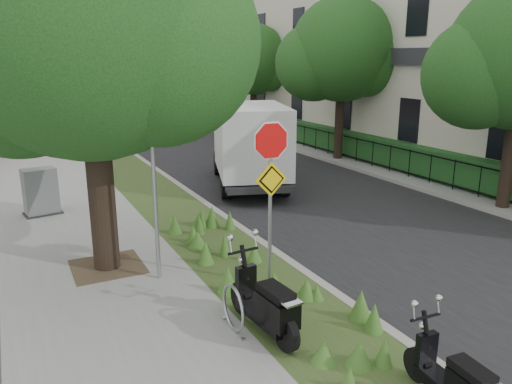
% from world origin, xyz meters
% --- Properties ---
extents(ground, '(120.00, 120.00, 0.00)m').
position_xyz_m(ground, '(0.00, 0.00, 0.00)').
color(ground, '#4C5147').
rests_on(ground, ground).
extents(sidewalk_near, '(3.50, 60.00, 0.12)m').
position_xyz_m(sidewalk_near, '(-4.25, 10.00, 0.06)').
color(sidewalk_near, gray).
rests_on(sidewalk_near, ground).
extents(verge, '(2.00, 60.00, 0.12)m').
position_xyz_m(verge, '(-1.50, 10.00, 0.06)').
color(verge, '#34471E').
rests_on(verge, ground).
extents(kerb_near, '(0.20, 60.00, 0.13)m').
position_xyz_m(kerb_near, '(-0.50, 10.00, 0.07)').
color(kerb_near, '#9E9991').
rests_on(kerb_near, ground).
extents(road, '(7.00, 60.00, 0.01)m').
position_xyz_m(road, '(3.00, 10.00, 0.01)').
color(road, black).
rests_on(road, ground).
extents(kerb_far, '(0.20, 60.00, 0.13)m').
position_xyz_m(kerb_far, '(6.50, 10.00, 0.07)').
color(kerb_far, '#9E9991').
rests_on(kerb_far, ground).
extents(footpath_far, '(3.20, 60.00, 0.12)m').
position_xyz_m(footpath_far, '(8.20, 10.00, 0.06)').
color(footpath_far, gray).
rests_on(footpath_far, ground).
extents(street_tree_main, '(6.21, 5.54, 7.66)m').
position_xyz_m(street_tree_main, '(-4.08, 2.86, 4.80)').
color(street_tree_main, black).
rests_on(street_tree_main, ground).
extents(bare_post, '(0.08, 0.08, 4.00)m').
position_xyz_m(bare_post, '(-3.20, 1.80, 2.12)').
color(bare_post, '#A5A8AD').
rests_on(bare_post, ground).
extents(bike_hoop, '(0.06, 0.78, 0.77)m').
position_xyz_m(bike_hoop, '(-2.70, -0.60, 0.50)').
color(bike_hoop, '#A5A8AD').
rests_on(bike_hoop, ground).
extents(sign_assembly, '(0.94, 0.08, 3.22)m').
position_xyz_m(sign_assembly, '(-1.40, 0.58, 2.33)').
color(sign_assembly, '#A5A8AD').
rests_on(sign_assembly, ground).
extents(fence_far, '(0.04, 24.00, 1.00)m').
position_xyz_m(fence_far, '(7.20, 10.00, 0.67)').
color(fence_far, black).
rests_on(fence_far, ground).
extents(hedge_far, '(1.00, 24.00, 1.10)m').
position_xyz_m(hedge_far, '(7.90, 10.00, 0.67)').
color(hedge_far, '#1B4217').
rests_on(hedge_far, footpath_far).
extents(terrace_houses, '(7.40, 26.40, 8.20)m').
position_xyz_m(terrace_houses, '(11.49, 10.00, 4.16)').
color(terrace_houses, beige).
rests_on(terrace_houses, ground).
extents(far_tree_b, '(4.83, 4.31, 6.56)m').
position_xyz_m(far_tree_b, '(6.94, 10.05, 4.37)').
color(far_tree_b, black).
rests_on(far_tree_b, ground).
extents(far_tree_c, '(4.37, 3.89, 5.93)m').
position_xyz_m(far_tree_c, '(6.94, 18.04, 3.95)').
color(far_tree_c, black).
rests_on(far_tree_c, ground).
extents(scooter_near, '(0.47, 1.86, 0.88)m').
position_xyz_m(scooter_near, '(-2.28, -1.03, 0.55)').
color(scooter_near, black).
rests_on(scooter_near, ground).
extents(box_truck, '(3.60, 5.64, 2.39)m').
position_xyz_m(box_truck, '(1.72, 7.82, 1.56)').
color(box_truck, '#262628').
rests_on(box_truck, ground).
extents(utility_cabinet, '(1.04, 0.77, 1.27)m').
position_xyz_m(utility_cabinet, '(-4.88, 7.27, 0.73)').
color(utility_cabinet, '#262628').
rests_on(utility_cabinet, ground).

